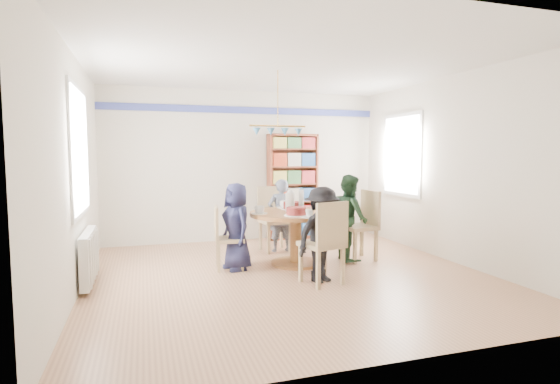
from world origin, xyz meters
name	(u,v)px	position (x,y,z in m)	size (l,w,h in m)	color
ground	(289,275)	(0.00, 0.00, 0.00)	(5.00, 5.00, 0.00)	tan
room_shell	(253,148)	(-0.26, 0.87, 1.65)	(5.00, 5.00, 5.00)	white
radiator	(89,256)	(-2.42, 0.30, 0.35)	(0.12, 1.00, 0.60)	silver
dining_table	(296,226)	(0.26, 0.50, 0.56)	(1.30, 1.30, 0.75)	brown
chair_left	(224,235)	(-0.75, 0.54, 0.48)	(0.42, 0.42, 0.86)	tan
chair_right	(364,222)	(1.33, 0.50, 0.56)	(0.50, 0.50, 1.03)	tan
chair_far	(273,215)	(0.23, 1.50, 0.57)	(0.50, 0.50, 1.03)	tan
chair_near	(326,239)	(0.28, -0.54, 0.56)	(0.54, 0.54, 1.01)	tan
person_left	(237,226)	(-0.59, 0.49, 0.59)	(0.58, 0.38, 1.18)	#1A1B3A
person_right	(350,217)	(1.12, 0.54, 0.63)	(0.62, 0.48, 1.27)	#18311D
person_far	(280,215)	(0.31, 1.36, 0.58)	(0.43, 0.28, 1.17)	gray
person_near	(322,235)	(0.29, -0.39, 0.59)	(0.76, 0.43, 1.17)	black
bookshelf	(292,187)	(0.85, 2.34, 0.95)	(0.92, 0.28, 1.93)	brown
tableware	(293,207)	(0.23, 0.52, 0.82)	(1.28, 1.28, 0.34)	white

